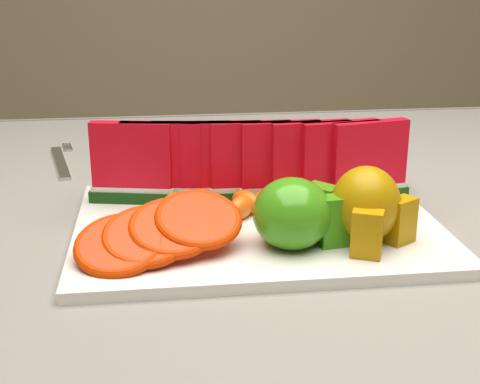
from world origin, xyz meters
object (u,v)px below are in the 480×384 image
Objects in this scene: apple_cluster at (298,214)px; side_plate at (336,145)px; fork at (61,161)px; platter at (257,226)px; pear_cluster at (368,207)px.

side_plate is (0.15, 0.40, -0.04)m from apple_cluster.
fork is at bearing 127.42° from apple_cluster.
platter is 0.40m from fork.
apple_cluster is at bearing 177.75° from pear_cluster.
side_plate is at bearing 79.35° from pear_cluster.
platter is at bearing -50.33° from fork.
fork is at bearing 133.52° from pear_cluster.
pear_cluster is at bearing -2.25° from apple_cluster.
apple_cluster reaches higher than side_plate.
fork is (-0.36, 0.37, -0.05)m from pear_cluster.
fork is (-0.28, 0.37, -0.04)m from apple_cluster.
platter is at bearing -118.31° from side_plate.
platter reaches higher than side_plate.
side_plate is (0.08, 0.40, -0.05)m from pear_cluster.
apple_cluster is at bearing -64.55° from platter.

